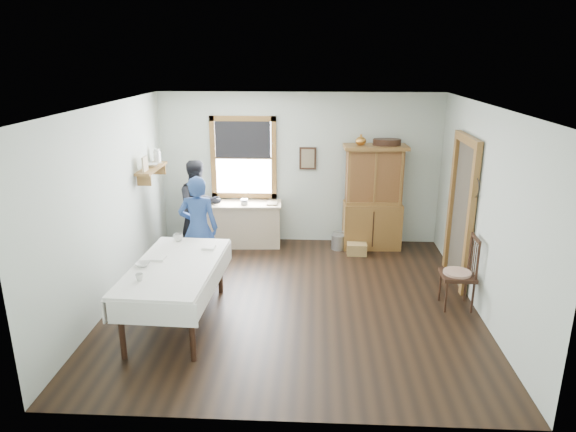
% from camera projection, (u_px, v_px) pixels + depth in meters
% --- Properties ---
extents(room, '(5.01, 5.01, 2.70)m').
position_uv_depth(room, '(293.00, 209.00, 6.82)').
color(room, black).
rests_on(room, ground).
extents(window, '(1.18, 0.07, 1.48)m').
position_uv_depth(window, '(243.00, 153.00, 9.13)').
color(window, white).
rests_on(window, room).
extents(doorway, '(0.09, 1.14, 2.22)m').
position_uv_depth(doorway, '(462.00, 207.00, 7.56)').
color(doorway, '#433C30').
rests_on(doorway, room).
extents(wall_shelf, '(0.24, 1.00, 0.44)m').
position_uv_depth(wall_shelf, '(152.00, 166.00, 8.34)').
color(wall_shelf, olive).
rests_on(wall_shelf, room).
extents(framed_picture, '(0.30, 0.04, 0.40)m').
position_uv_depth(framed_picture, '(308.00, 158.00, 9.10)').
color(framed_picture, black).
rests_on(framed_picture, room).
extents(rug_beater, '(0.01, 0.27, 0.27)m').
position_uv_depth(rug_beater, '(477.00, 179.00, 6.87)').
color(rug_beater, black).
rests_on(rug_beater, room).
extents(work_counter, '(1.41, 0.60, 0.79)m').
position_uv_depth(work_counter, '(243.00, 224.00, 9.23)').
color(work_counter, tan).
rests_on(work_counter, room).
extents(china_hutch, '(1.10, 0.56, 1.84)m').
position_uv_depth(china_hutch, '(373.00, 198.00, 8.97)').
color(china_hutch, olive).
rests_on(china_hutch, room).
extents(dining_table, '(1.13, 2.04, 0.80)m').
position_uv_depth(dining_table, '(177.00, 293.00, 6.55)').
color(dining_table, white).
rests_on(dining_table, room).
extents(spindle_chair, '(0.48, 0.48, 1.03)m').
position_uv_depth(spindle_chair, '(458.00, 272.00, 6.91)').
color(spindle_chair, black).
rests_on(spindle_chair, room).
extents(pail, '(0.32, 0.32, 0.27)m').
position_uv_depth(pail, '(338.00, 242.00, 9.11)').
color(pail, '#94979C').
rests_on(pail, room).
extents(wicker_basket, '(0.34, 0.25, 0.20)m').
position_uv_depth(wicker_basket, '(357.00, 249.00, 8.87)').
color(wicker_basket, tan).
rests_on(wicker_basket, room).
extents(woman_blue, '(0.56, 0.38, 1.50)m').
position_uv_depth(woman_blue, '(199.00, 232.00, 7.74)').
color(woman_blue, navy).
rests_on(woman_blue, room).
extents(figure_dark, '(0.92, 0.87, 1.50)m').
position_uv_depth(figure_dark, '(200.00, 210.00, 8.84)').
color(figure_dark, black).
rests_on(figure_dark, room).
extents(table_cup_a, '(0.17, 0.17, 0.10)m').
position_uv_depth(table_cup_a, '(178.00, 237.00, 7.22)').
color(table_cup_a, silver).
rests_on(table_cup_a, dining_table).
extents(table_cup_b, '(0.12, 0.12, 0.09)m').
position_uv_depth(table_cup_b, '(139.00, 277.00, 5.96)').
color(table_cup_b, silver).
rests_on(table_cup_b, dining_table).
extents(table_bowl, '(0.20, 0.20, 0.05)m').
position_uv_depth(table_bowl, '(143.00, 264.00, 6.37)').
color(table_bowl, silver).
rests_on(table_bowl, dining_table).
extents(counter_book, '(0.16, 0.21, 0.02)m').
position_uv_depth(counter_book, '(267.00, 203.00, 9.07)').
color(counter_book, '#796B51').
rests_on(counter_book, work_counter).
extents(counter_bowl, '(0.26, 0.26, 0.07)m').
position_uv_depth(counter_bowl, '(214.00, 201.00, 9.13)').
color(counter_bowl, silver).
rests_on(counter_bowl, work_counter).
extents(shelf_bowl, '(0.22, 0.22, 0.05)m').
position_uv_depth(shelf_bowl, '(152.00, 165.00, 8.34)').
color(shelf_bowl, silver).
rests_on(shelf_bowl, wall_shelf).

